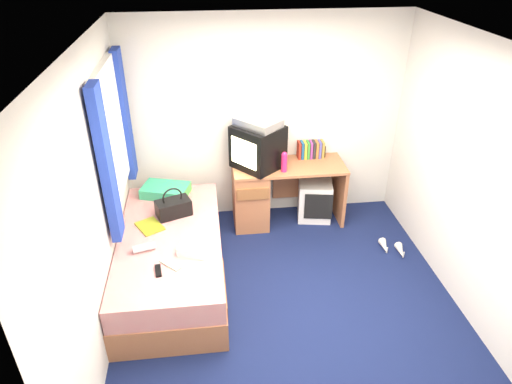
{
  "coord_description": "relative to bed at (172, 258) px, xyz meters",
  "views": [
    {
      "loc": [
        -0.69,
        -3.21,
        3.11
      ],
      "look_at": [
        -0.23,
        0.7,
        0.84
      ],
      "focal_mm": 32.0,
      "sensor_mm": 36.0,
      "label": 1
    }
  ],
  "objects": [
    {
      "name": "ground",
      "position": [
        1.1,
        -0.48,
        -0.27
      ],
      "size": [
        3.4,
        3.4,
        0.0
      ],
      "primitive_type": "plane",
      "color": "#0C1438",
      "rests_on": "ground"
    },
    {
      "name": "room_shell",
      "position": [
        1.1,
        -0.48,
        1.18
      ],
      "size": [
        3.4,
        3.4,
        3.4
      ],
      "color": "white",
      "rests_on": "ground"
    },
    {
      "name": "bed",
      "position": [
        0.0,
        0.0,
        0.0
      ],
      "size": [
        1.01,
        2.0,
        0.54
      ],
      "color": "#A76A45",
      "rests_on": "ground"
    },
    {
      "name": "pillow",
      "position": [
        -0.07,
        0.8,
        0.33
      ],
      "size": [
        0.57,
        0.45,
        0.11
      ],
      "primitive_type": "cube",
      "rotation": [
        0.0,
        0.0,
        -0.29
      ],
      "color": "teal",
      "rests_on": "bed"
    },
    {
      "name": "desk",
      "position": [
        1.07,
        0.96,
        0.14
      ],
      "size": [
        1.3,
        0.55,
        0.75
      ],
      "color": "#A76A45",
      "rests_on": "ground"
    },
    {
      "name": "storage_cube",
      "position": [
        1.68,
        0.98,
        -0.02
      ],
      "size": [
        0.45,
        0.45,
        0.49
      ],
      "primitive_type": "cube",
      "rotation": [
        0.0,
        0.0,
        -0.17
      ],
      "color": "silver",
      "rests_on": "ground"
    },
    {
      "name": "crt_tv",
      "position": [
        0.98,
        0.96,
        0.73
      ],
      "size": [
        0.66,
        0.67,
        0.49
      ],
      "rotation": [
        0.0,
        0.0,
        -0.87
      ],
      "color": "black",
      "rests_on": "desk"
    },
    {
      "name": "vcr",
      "position": [
        0.99,
        0.96,
        1.01
      ],
      "size": [
        0.56,
        0.57,
        0.09
      ],
      "primitive_type": "cube",
      "rotation": [
        0.0,
        0.0,
        -0.82
      ],
      "color": "silver",
      "rests_on": "crt_tv"
    },
    {
      "name": "book_row",
      "position": [
        1.63,
        1.12,
        0.58
      ],
      "size": [
        0.31,
        0.13,
        0.2
      ],
      "color": "maroon",
      "rests_on": "desk"
    },
    {
      "name": "picture_frame",
      "position": [
        1.78,
        1.16,
        0.55
      ],
      "size": [
        0.06,
        0.12,
        0.14
      ],
      "primitive_type": "cube",
      "rotation": [
        0.0,
        0.0,
        0.33
      ],
      "color": "black",
      "rests_on": "desk"
    },
    {
      "name": "pink_water_bottle",
      "position": [
        1.26,
        0.8,
        0.59
      ],
      "size": [
        0.07,
        0.07,
        0.21
      ],
      "primitive_type": "cylinder",
      "rotation": [
        0.0,
        0.0,
        0.03
      ],
      "color": "#EF215E",
      "rests_on": "desk"
    },
    {
      "name": "aerosol_can",
      "position": [
        1.23,
        0.94,
        0.58
      ],
      "size": [
        0.06,
        0.06,
        0.19
      ],
      "primitive_type": "cylinder",
      "rotation": [
        0.0,
        0.0,
        -0.06
      ],
      "color": "silver",
      "rests_on": "desk"
    },
    {
      "name": "handbag",
      "position": [
        0.03,
        0.36,
        0.37
      ],
      "size": [
        0.39,
        0.3,
        0.32
      ],
      "rotation": [
        0.0,
        0.0,
        0.37
      ],
      "color": "black",
      "rests_on": "bed"
    },
    {
      "name": "towel",
      "position": [
        0.25,
        -0.28,
        0.32
      ],
      "size": [
        0.32,
        0.3,
        0.09
      ],
      "primitive_type": "cube",
      "rotation": [
        0.0,
        0.0,
        -0.33
      ],
      "color": "white",
      "rests_on": "bed"
    },
    {
      "name": "magazine",
      "position": [
        -0.2,
        0.17,
        0.28
      ],
      "size": [
        0.32,
        0.35,
        0.01
      ],
      "primitive_type": "cube",
      "rotation": [
        0.0,
        0.0,
        0.52
      ],
      "color": "#F2F81B",
      "rests_on": "bed"
    },
    {
      "name": "water_bottle",
      "position": [
        -0.22,
        -0.22,
        0.31
      ],
      "size": [
        0.21,
        0.12,
        0.07
      ],
      "primitive_type": "cylinder",
      "rotation": [
        0.0,
        1.57,
        0.27
      ],
      "color": "silver",
      "rests_on": "bed"
    },
    {
      "name": "colour_swatch_fan",
      "position": [
        0.03,
        -0.46,
        0.28
      ],
      "size": [
        0.2,
        0.2,
        0.01
      ],
      "primitive_type": "cube",
      "rotation": [
        0.0,
        0.0,
        -0.79
      ],
      "color": "yellow",
      "rests_on": "bed"
    },
    {
      "name": "remote_control",
      "position": [
        -0.07,
        -0.53,
        0.28
      ],
      "size": [
        0.07,
        0.17,
        0.02
      ],
      "primitive_type": "cube",
      "rotation": [
        0.0,
        0.0,
        0.14
      ],
      "color": "black",
      "rests_on": "bed"
    },
    {
      "name": "window_assembly",
      "position": [
        -0.45,
        0.42,
        1.15
      ],
      "size": [
        0.11,
        1.42,
        1.4
      ],
      "color": "silver",
      "rests_on": "room_shell"
    },
    {
      "name": "white_heels",
      "position": [
        2.39,
        0.16,
        -0.23
      ],
      "size": [
        0.27,
        0.33,
        0.09
      ],
      "color": "silver",
      "rests_on": "ground"
    }
  ]
}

